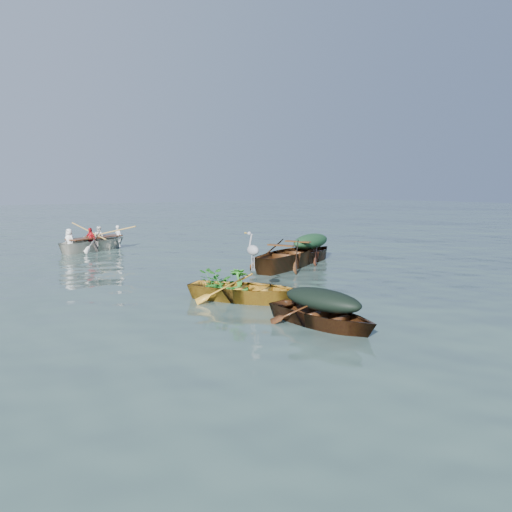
{
  "coord_description": "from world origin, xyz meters",
  "views": [
    {
      "loc": [
        -8.16,
        -9.04,
        2.54
      ],
      "look_at": [
        0.02,
        3.2,
        0.5
      ],
      "focal_mm": 35.0,
      "sensor_mm": 36.0,
      "label": 1
    }
  ],
  "objects_px": {
    "dark_covered_boat": "(322,326)",
    "heron": "(253,257)",
    "yellow_dinghy": "(247,301)",
    "green_tarp_boat": "(311,261)",
    "open_wooden_boat": "(290,267)",
    "rowed_boat": "(95,251)"
  },
  "relations": [
    {
      "from": "dark_covered_boat",
      "to": "heron",
      "type": "height_order",
      "value": "heron"
    },
    {
      "from": "rowed_boat",
      "to": "yellow_dinghy",
      "type": "bearing_deg",
      "value": 156.36
    },
    {
      "from": "yellow_dinghy",
      "to": "dark_covered_boat",
      "type": "xyz_separation_m",
      "value": [
        0.04,
        -2.5,
        0.0
      ]
    },
    {
      "from": "green_tarp_boat",
      "to": "open_wooden_boat",
      "type": "height_order",
      "value": "open_wooden_boat"
    },
    {
      "from": "rowed_boat",
      "to": "green_tarp_boat",
      "type": "bearing_deg",
      "value": -167.47
    },
    {
      "from": "yellow_dinghy",
      "to": "dark_covered_boat",
      "type": "height_order",
      "value": "yellow_dinghy"
    },
    {
      "from": "dark_covered_boat",
      "to": "open_wooden_boat",
      "type": "relative_size",
      "value": 0.61
    },
    {
      "from": "open_wooden_boat",
      "to": "heron",
      "type": "height_order",
      "value": "heron"
    },
    {
      "from": "yellow_dinghy",
      "to": "green_tarp_boat",
      "type": "relative_size",
      "value": 0.83
    },
    {
      "from": "yellow_dinghy",
      "to": "green_tarp_boat",
      "type": "bearing_deg",
      "value": 0.96
    },
    {
      "from": "open_wooden_boat",
      "to": "yellow_dinghy",
      "type": "bearing_deg",
      "value": 104.46
    },
    {
      "from": "heron",
      "to": "green_tarp_boat",
      "type": "bearing_deg",
      "value": 0.56
    },
    {
      "from": "dark_covered_boat",
      "to": "open_wooden_boat",
      "type": "bearing_deg",
      "value": 47.96
    },
    {
      "from": "green_tarp_boat",
      "to": "rowed_boat",
      "type": "distance_m",
      "value": 8.83
    },
    {
      "from": "open_wooden_boat",
      "to": "heron",
      "type": "distance_m",
      "value": 4.45
    },
    {
      "from": "dark_covered_boat",
      "to": "rowed_boat",
      "type": "relative_size",
      "value": 0.71
    },
    {
      "from": "yellow_dinghy",
      "to": "open_wooden_boat",
      "type": "distance_m",
      "value": 4.91
    },
    {
      "from": "open_wooden_boat",
      "to": "rowed_boat",
      "type": "relative_size",
      "value": 1.17
    },
    {
      "from": "green_tarp_boat",
      "to": "heron",
      "type": "xyz_separation_m",
      "value": [
        -4.71,
        -3.52,
        0.92
      ]
    },
    {
      "from": "rowed_boat",
      "to": "dark_covered_boat",
      "type": "bearing_deg",
      "value": 156.3
    },
    {
      "from": "yellow_dinghy",
      "to": "heron",
      "type": "xyz_separation_m",
      "value": [
        0.41,
        0.37,
        0.92
      ]
    },
    {
      "from": "dark_covered_boat",
      "to": "open_wooden_boat",
      "type": "xyz_separation_m",
      "value": [
        3.66,
        5.73,
        0.0
      ]
    }
  ]
}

